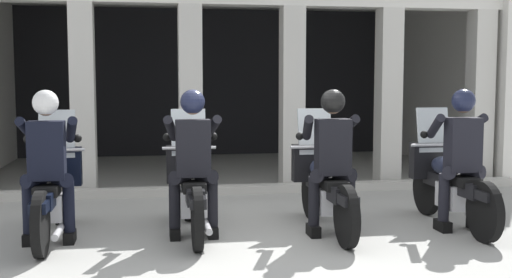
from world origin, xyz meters
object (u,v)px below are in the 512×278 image
Objects in this scene: police_officer_far_left at (47,153)px; motorcycle_far_right at (449,182)px; motorcycle_far_left at (53,191)px; police_officer_center_right at (332,150)px; police_officer_center_left at (193,151)px; motorcycle_center_left at (192,187)px; police_officer_far_right at (461,147)px; motorcycle_center_right at (325,185)px.

motorcycle_far_right is (4.45, 0.11, -0.44)m from police_officer_far_left.
motorcycle_far_left is 4.45m from motorcycle_far_right.
police_officer_center_left is at bearing -178.38° from police_officer_center_right.
motorcycle_center_left is 1.00× the size of motorcycle_far_right.
police_officer_far_right is at bearing -3.25° from police_officer_far_left.
motorcycle_center_right is (2.97, -0.15, 0.00)m from motorcycle_far_left.
police_officer_far_left is 0.78× the size of motorcycle_center_left.
police_officer_far_right is at bearing 5.96° from police_officer_center_right.
motorcycle_center_left is 3.03m from police_officer_far_right.
police_officer_center_right is (2.97, -0.15, 0.00)m from police_officer_far_left.
motorcycle_far_right is (1.48, -0.02, 0.00)m from motorcycle_center_right.
motorcycle_center_left is at bearing -179.61° from motorcycle_far_right.
motorcycle_center_left is 2.97m from motorcycle_far_right.
motorcycle_far_left is 1.00× the size of motorcycle_far_right.
motorcycle_center_left is at bearing 9.12° from police_officer_far_left.
motorcycle_center_right is at bearing -3.96° from motorcycle_far_left.
police_officer_center_left and police_officer_center_right have the same top height.
police_officer_center_right is at bearing -177.43° from police_officer_far_right.
police_officer_far_left is 1.00× the size of police_officer_center_right.
police_officer_center_right is 0.78× the size of motorcycle_far_right.
police_officer_far_left reaches higher than motorcycle_center_right.
police_officer_center_left is (-0.00, -0.28, 0.44)m from motorcycle_center_left.
motorcycle_far_left is 1.48m from motorcycle_center_left.
motorcycle_center_left is at bearing -1.72° from motorcycle_far_left.
police_officer_center_left is (1.48, -0.30, 0.44)m from motorcycle_far_left.
police_officer_center_left is 2.97m from police_officer_far_right.
police_officer_far_left is 2.97m from police_officer_center_right.
police_officer_center_left is at bearing -174.14° from motorcycle_far_right.
police_officer_far_left and police_officer_center_right have the same top height.
police_officer_far_right is at bearing -6.88° from motorcycle_far_left.
police_officer_far_right is (1.48, -0.02, 0.00)m from police_officer_center_right.
motorcycle_center_left and motorcycle_center_right have the same top height.
police_officer_far_left is at bearing -177.56° from police_officer_center_left.
motorcycle_center_left is 1.29× the size of police_officer_center_left.
police_officer_center_right reaches higher than motorcycle_center_left.
police_officer_center_right is at bearing -83.49° from motorcycle_center_right.
police_officer_far_left is 0.78× the size of motorcycle_center_right.
motorcycle_center_right is (2.97, 0.13, -0.44)m from police_officer_far_left.
motorcycle_center_right is 0.52m from police_officer_center_right.
motorcycle_far_left is 1.29× the size of police_officer_far_right.
police_officer_far_left is 1.00× the size of police_officer_far_right.
police_officer_far_left is 1.00× the size of police_officer_center_left.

